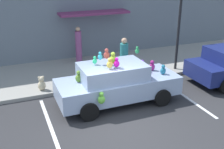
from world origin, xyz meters
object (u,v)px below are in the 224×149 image
at_px(teddy_bear_on_sidewalk, 42,84).
at_px(pedestrian_walking_past, 124,59).
at_px(plush_covered_car, 117,83).
at_px(pedestrian_near_shopfront, 79,46).
at_px(street_lamp_post, 179,20).

height_order(teddy_bear_on_sidewalk, pedestrian_walking_past, pedestrian_walking_past).
xyz_separation_m(plush_covered_car, pedestrian_near_shopfront, (-0.15, 4.60, 0.21)).
relative_size(teddy_bear_on_sidewalk, street_lamp_post, 0.16).
bearing_deg(teddy_bear_on_sidewalk, street_lamp_post, 0.68).
bearing_deg(plush_covered_car, teddy_bear_on_sidewalk, 143.39).
bearing_deg(pedestrian_walking_past, teddy_bear_on_sidewalk, -179.03).
distance_m(plush_covered_car, pedestrian_walking_past, 2.22).
xyz_separation_m(street_lamp_post, pedestrian_near_shopfront, (-4.03, 2.69, -1.50)).
bearing_deg(plush_covered_car, pedestrian_walking_past, 58.98).
distance_m(plush_covered_car, teddy_bear_on_sidewalk, 3.10).
relative_size(plush_covered_car, pedestrian_near_shopfront, 2.46).
bearing_deg(pedestrian_walking_past, plush_covered_car, -121.02).
bearing_deg(pedestrian_walking_past, pedestrian_near_shopfront, 115.52).
bearing_deg(teddy_bear_on_sidewalk, pedestrian_near_shopfront, 49.97).
height_order(plush_covered_car, street_lamp_post, street_lamp_post).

